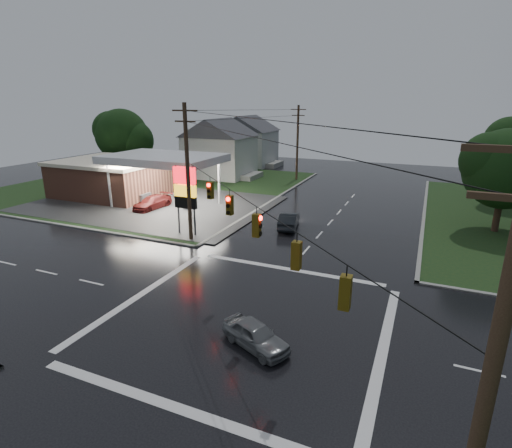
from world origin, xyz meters
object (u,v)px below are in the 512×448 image
at_px(utility_pole_nw, 188,172).
at_px(car_crossing, 256,335).
at_px(utility_pole_n, 297,142).
at_px(tree_ne_near, 508,169).
at_px(gas_station, 120,175).
at_px(tree_nw_behind, 123,135).
at_px(car_pump, 152,202).
at_px(pylon_sign, 185,189).
at_px(house_far, 247,140).
at_px(utility_pole_se, 487,394).
at_px(car_north, 289,220).
at_px(house_near, 220,147).

bearing_deg(utility_pole_nw, car_crossing, -46.92).
bearing_deg(utility_pole_n, tree_ne_near, -34.10).
relative_size(gas_station, tree_ne_near, 2.92).
height_order(gas_station, utility_pole_nw, utility_pole_nw).
height_order(tree_nw_behind, car_pump, tree_nw_behind).
bearing_deg(pylon_sign, house_far, 106.98).
xyz_separation_m(utility_pole_se, tree_nw_behind, (-43.34, 39.49, 0.46)).
bearing_deg(car_north, house_near, -60.10).
distance_m(house_far, tree_nw_behind, 21.65).
distance_m(pylon_sign, car_crossing, 17.76).
distance_m(utility_pole_se, house_far, 65.55).
distance_m(gas_station, car_pump, 7.95).
height_order(pylon_sign, tree_ne_near, tree_ne_near).
bearing_deg(utility_pole_nw, house_near, 113.37).
bearing_deg(tree_ne_near, car_north, -160.39).
bearing_deg(car_pump, house_far, 101.78).
relative_size(gas_station, car_pump, 5.42).
bearing_deg(pylon_sign, utility_pole_n, 87.92).
height_order(house_near, car_pump, house_near).
distance_m(pylon_sign, house_far, 39.21).
relative_size(utility_pole_nw, house_near, 1.00).
relative_size(gas_station, utility_pole_se, 2.38).
distance_m(tree_nw_behind, car_crossing, 48.08).
bearing_deg(tree_nw_behind, car_pump, -41.83).
bearing_deg(house_far, car_crossing, -65.02).
relative_size(tree_nw_behind, car_pump, 2.07).
relative_size(tree_ne_near, car_pump, 1.86).
bearing_deg(tree_ne_near, utility_pole_nw, -152.14).
bearing_deg(car_pump, tree_nw_behind, 144.02).
distance_m(pylon_sign, car_north, 9.71).
relative_size(utility_pole_n, house_far, 0.95).
height_order(gas_station, tree_ne_near, tree_ne_near).
xyz_separation_m(pylon_sign, car_pump, (-8.17, 5.92, -3.31)).
relative_size(utility_pole_nw, car_pump, 2.27).
height_order(utility_pole_se, car_crossing, utility_pole_se).
distance_m(gas_station, house_far, 28.61).
distance_m(house_far, tree_ne_near, 44.50).
relative_size(pylon_sign, house_far, 0.54).
distance_m(pylon_sign, house_near, 27.56).
bearing_deg(pylon_sign, tree_nw_behind, 140.13).
distance_m(gas_station, car_north, 22.98).
height_order(utility_pole_nw, car_pump, utility_pole_nw).
distance_m(utility_pole_se, car_pump, 38.61).
bearing_deg(utility_pole_n, car_crossing, -74.78).
height_order(house_far, car_north, house_far).
height_order(utility_pole_se, car_pump, utility_pole_se).
relative_size(tree_nw_behind, car_north, 2.27).
bearing_deg(car_north, utility_pole_n, -85.52).
relative_size(gas_station, car_north, 5.94).
bearing_deg(pylon_sign, car_north, 35.86).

